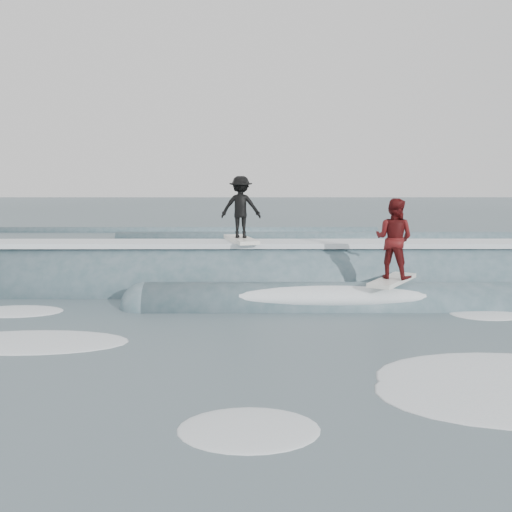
{
  "coord_description": "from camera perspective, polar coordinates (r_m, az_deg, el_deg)",
  "views": [
    {
      "loc": [
        -0.04,
        -10.9,
        3.15
      ],
      "look_at": [
        0.0,
        3.89,
        1.1
      ],
      "focal_mm": 40.0,
      "sensor_mm": 36.0,
      "label": 1
    }
  ],
  "objects": [
    {
      "name": "ground",
      "position": [
        11.35,
        0.06,
        -8.23
      ],
      "size": [
        160.0,
        160.0,
        0.0
      ],
      "primitive_type": "plane",
      "color": "#394F53",
      "rests_on": "ground"
    },
    {
      "name": "breaking_wave",
      "position": [
        15.83,
        0.81,
        -3.47
      ],
      "size": [
        24.01,
        4.09,
        2.62
      ],
      "color": "#395760",
      "rests_on": "ground"
    },
    {
      "name": "surfer_black",
      "position": [
        15.83,
        -1.53,
        4.64
      ],
      "size": [
        1.15,
        2.07,
        1.8
      ],
      "color": "white",
      "rests_on": "ground"
    },
    {
      "name": "surfer_red",
      "position": [
        14.09,
        13.61,
        1.39
      ],
      "size": [
        1.54,
        1.98,
        2.03
      ],
      "color": "white",
      "rests_on": "ground"
    },
    {
      "name": "whitewater",
      "position": [
        10.08,
        5.12,
        -10.35
      ],
      "size": [
        13.06,
        7.8,
        0.1
      ],
      "color": "white",
      "rests_on": "ground"
    },
    {
      "name": "far_swells",
      "position": [
        28.91,
        -6.68,
        1.58
      ],
      "size": [
        38.27,
        8.65,
        0.8
      ],
      "color": "#395760",
      "rests_on": "ground"
    }
  ]
}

